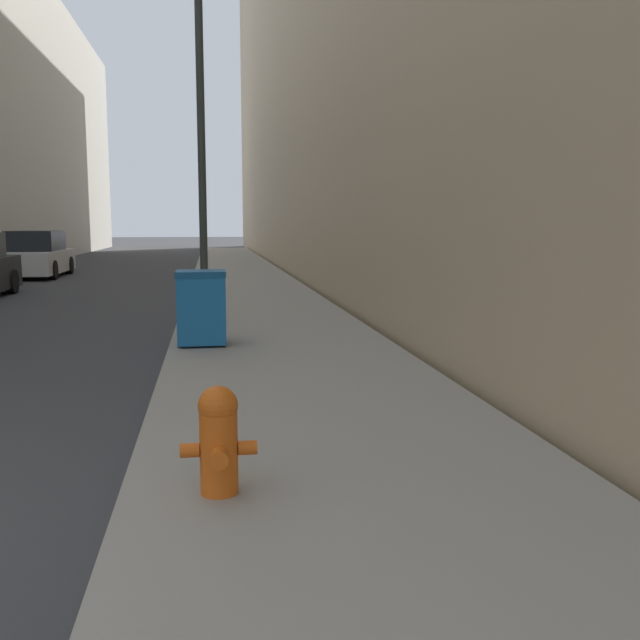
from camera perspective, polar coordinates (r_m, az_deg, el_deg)
sidewalk_right at (r=21.84m, az=-6.10°, el=3.04°), size 3.16×60.00×0.15m
building_right_stone at (r=32.04m, az=7.90°, el=22.42°), size 12.00×60.00×20.03m
fire_hydrant at (r=4.54m, az=-8.11°, el=-9.30°), size 0.48×0.36×0.69m
trash_bin at (r=10.06m, az=-9.45°, el=1.05°), size 0.68×0.68×1.04m
lamppost at (r=12.86m, az=-9.61°, el=19.84°), size 0.50×0.50×6.43m
parked_sedan_far at (r=26.73m, az=-21.73°, el=4.79°), size 1.84×4.64×1.60m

